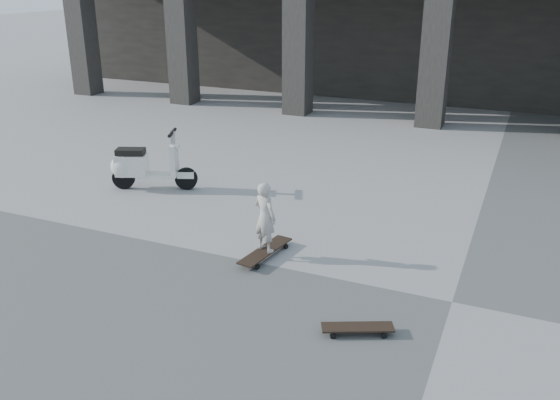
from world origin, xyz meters
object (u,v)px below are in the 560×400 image
at_px(skateboard_spare, 358,328).
at_px(child, 265,217).
at_px(longboard, 265,251).
at_px(scooter, 139,166).

xyz_separation_m(skateboard_spare, child, (-1.67, 1.27, 0.51)).
distance_m(longboard, skateboard_spare, 2.10).
bearing_deg(longboard, skateboard_spare, -118.95).
bearing_deg(skateboard_spare, child, 118.16).
bearing_deg(child, scooter, -6.49).
relative_size(skateboard_spare, child, 0.81).
height_order(longboard, child, child).
distance_m(skateboard_spare, scooter, 5.63).
height_order(longboard, skateboard_spare, longboard).
height_order(child, scooter, child).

